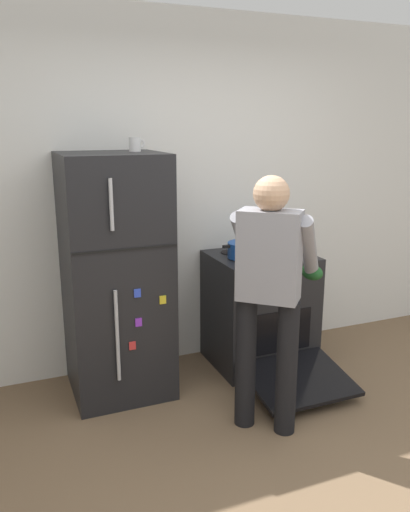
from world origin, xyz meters
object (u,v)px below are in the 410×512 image
(person_cook, at_px, (270,283))
(red_pot, at_px, (245,250))
(stove_range, at_px, (260,311))
(coffee_mug, at_px, (135,144))
(refrigerator, at_px, (116,276))

(person_cook, xyz_separation_m, red_pot, (0.23, 0.78, 0.01))
(stove_range, distance_m, coffee_mug, 1.62)
(stove_range, distance_m, red_pot, 0.55)
(person_cook, bearing_deg, red_pot, 73.85)
(stove_range, bearing_deg, red_pot, -168.59)
(refrigerator, relative_size, person_cook, 1.06)
(red_pot, bearing_deg, person_cook, -106.15)
(refrigerator, bearing_deg, person_cook, -47.66)
(person_cook, distance_m, coffee_mug, 1.31)
(coffee_mug, bearing_deg, refrigerator, -164.60)
(refrigerator, distance_m, red_pot, 0.99)
(coffee_mug, bearing_deg, person_cook, -56.93)
(stove_range, distance_m, person_cook, 1.03)
(red_pot, bearing_deg, stove_range, 11.41)
(person_cook, relative_size, red_pot, 4.35)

